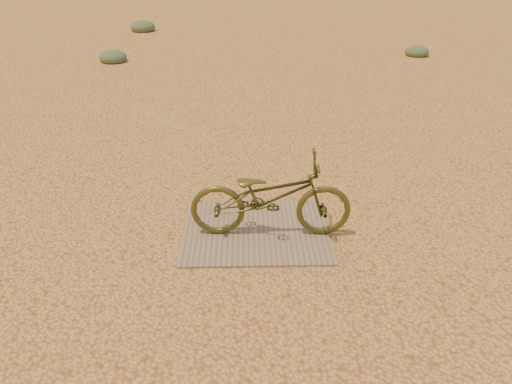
{
  "coord_description": "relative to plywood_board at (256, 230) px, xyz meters",
  "views": [
    {
      "loc": [
        0.27,
        -4.6,
        2.82
      ],
      "look_at": [
        0.37,
        -0.11,
        0.47
      ],
      "focal_mm": 35.0,
      "sensor_mm": 36.0,
      "label": 1
    }
  ],
  "objects": [
    {
      "name": "ground",
      "position": [
        -0.37,
        0.11,
        -0.01
      ],
      "size": [
        120.0,
        120.0,
        0.0
      ],
      "primitive_type": "plane",
      "color": "tan",
      "rests_on": "ground"
    },
    {
      "name": "kale_b",
      "position": [
        4.3,
        8.32,
        -0.01
      ],
      "size": [
        0.59,
        0.59,
        0.33
      ],
      "primitive_type": "ellipsoid",
      "color": "#4C5E3E",
      "rests_on": "ground"
    },
    {
      "name": "plywood_board",
      "position": [
        0.0,
        0.0,
        0.0
      ],
      "size": [
        1.53,
        1.3,
        0.02
      ],
      "primitive_type": "cube",
      "color": "#836A58",
      "rests_on": "ground"
    },
    {
      "name": "bicycle",
      "position": [
        0.15,
        -0.07,
        0.44
      ],
      "size": [
        1.64,
        0.61,
        0.86
      ],
      "primitive_type": "imported",
      "rotation": [
        0.0,
        0.0,
        1.55
      ],
      "color": "#48451B",
      "rests_on": "plywood_board"
    },
    {
      "name": "kale_a",
      "position": [
        -3.29,
        7.82,
        -0.01
      ],
      "size": [
        0.65,
        0.65,
        0.36
      ],
      "primitive_type": "ellipsoid",
      "color": "#4C5E3E",
      "rests_on": "ground"
    },
    {
      "name": "kale_c",
      "position": [
        -3.32,
        12.03,
        -0.01
      ],
      "size": [
        0.77,
        0.77,
        0.42
      ],
      "primitive_type": "ellipsoid",
      "color": "#4C5E3E",
      "rests_on": "ground"
    }
  ]
}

